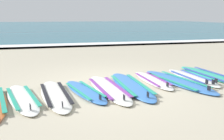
# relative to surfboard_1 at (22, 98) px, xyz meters

# --- Properties ---
(ground_plane) EXTENTS (80.00, 80.00, 0.00)m
(ground_plane) POSITION_rel_surfboard_1_xyz_m (2.02, 0.53, -0.04)
(ground_plane) COLOR #B7AD93
(sea) EXTENTS (80.00, 60.00, 0.10)m
(sea) POSITION_rel_surfboard_1_xyz_m (2.02, 38.20, 0.01)
(sea) COLOR #23667A
(sea) RESTS_ON ground
(wave_foam_strip) EXTENTS (80.00, 1.12, 0.11)m
(wave_foam_strip) POSITION_rel_surfboard_1_xyz_m (2.02, 8.76, 0.02)
(wave_foam_strip) COLOR white
(wave_foam_strip) RESTS_ON ground
(surfboard_1) EXTENTS (1.10, 2.17, 0.18)m
(surfboard_1) POSITION_rel_surfboard_1_xyz_m (0.00, 0.00, 0.00)
(surfboard_1) COLOR white
(surfboard_1) RESTS_ON ground
(surfboard_2) EXTENTS (0.87, 2.32, 0.18)m
(surfboard_2) POSITION_rel_surfboard_1_xyz_m (0.67, 0.07, -0.00)
(surfboard_2) COLOR silver
(surfboard_2) RESTS_ON ground
(surfboard_3) EXTENTS (1.01, 2.00, 0.18)m
(surfboard_3) POSITION_rel_surfboard_1_xyz_m (1.32, 0.15, 0.00)
(surfboard_3) COLOR #3875CC
(surfboard_3) RESTS_ON ground
(surfboard_4) EXTENTS (0.86, 2.46, 0.18)m
(surfboard_4) POSITION_rel_surfboard_1_xyz_m (1.88, 0.22, -0.00)
(surfboard_4) COLOR silver
(surfboard_4) RESTS_ON ground
(surfboard_5) EXTENTS (0.72, 2.55, 0.18)m
(surfboard_5) POSITION_rel_surfboard_1_xyz_m (2.48, 0.34, -0.00)
(surfboard_5) COLOR #3875CC
(surfboard_5) RESTS_ON ground
(surfboard_6) EXTENTS (0.61, 1.97, 0.18)m
(surfboard_6) POSITION_rel_surfboard_1_xyz_m (3.18, 0.66, 0.00)
(surfboard_6) COLOR white
(surfboard_6) RESTS_ON ground
(surfboard_7) EXTENTS (1.21, 2.65, 0.18)m
(surfboard_7) POSITION_rel_surfboard_1_xyz_m (3.78, 0.41, -0.00)
(surfboard_7) COLOR #3875CC
(surfboard_7) RESTS_ON ground
(surfboard_8) EXTENTS (0.73, 2.12, 0.18)m
(surfboard_8) POSITION_rel_surfboard_1_xyz_m (4.35, 0.66, 0.00)
(surfboard_8) COLOR white
(surfboard_8) RESTS_ON ground
(surfboard_9) EXTENTS (0.85, 2.43, 0.18)m
(surfboard_9) POSITION_rel_surfboard_1_xyz_m (4.99, 0.82, 0.00)
(surfboard_9) COLOR #2DB793
(surfboard_9) RESTS_ON ground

